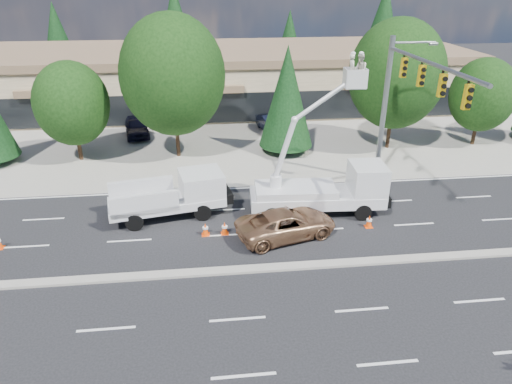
{
  "coord_description": "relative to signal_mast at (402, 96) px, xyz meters",
  "views": [
    {
      "loc": [
        -0.82,
        -17.08,
        12.16
      ],
      "look_at": [
        1.44,
        3.18,
        2.4
      ],
      "focal_mm": 32.0,
      "sensor_mm": 36.0,
      "label": 1
    }
  ],
  "objects": [
    {
      "name": "ground",
      "position": [
        -10.03,
        -7.04,
        -6.06
      ],
      "size": [
        140.0,
        140.0,
        0.0
      ],
      "primitive_type": "plane",
      "color": "black",
      "rests_on": "ground"
    },
    {
      "name": "concrete_apron",
      "position": [
        -10.03,
        12.96,
        -6.05
      ],
      "size": [
        140.0,
        22.0,
        0.01
      ],
      "primitive_type": "cube",
      "color": "gray",
      "rests_on": "ground"
    },
    {
      "name": "road_median",
      "position": [
        -10.03,
        -7.04,
        -6.0
      ],
      "size": [
        120.0,
        0.55,
        0.12
      ],
      "primitive_type": "cube",
      "color": "gray",
      "rests_on": "ground"
    },
    {
      "name": "strip_mall",
      "position": [
        -10.03,
        22.93,
        -3.23
      ],
      "size": [
        50.4,
        15.4,
        5.5
      ],
      "color": "tan",
      "rests_on": "ground"
    },
    {
      "name": "tree_front_c",
      "position": [
        -20.03,
        7.96,
        -1.94
      ],
      "size": [
        5.07,
        5.07,
        7.04
      ],
      "color": "#332114",
      "rests_on": "ground"
    },
    {
      "name": "tree_front_d",
      "position": [
        -13.03,
        7.96,
        -0.17
      ],
      "size": [
        7.25,
        7.25,
        10.06
      ],
      "color": "#332114",
      "rests_on": "ground"
    },
    {
      "name": "tree_front_e",
      "position": [
        -5.03,
        7.96,
        -1.87
      ],
      "size": [
        3.96,
        3.96,
        7.81
      ],
      "color": "#332114",
      "rests_on": "ground"
    },
    {
      "name": "tree_front_f",
      "position": [
        2.97,
        7.96,
        -0.45
      ],
      "size": [
        6.9,
        6.9,
        9.58
      ],
      "color": "#332114",
      "rests_on": "ground"
    },
    {
      "name": "tree_front_g",
      "position": [
        9.97,
        7.96,
        -2.14
      ],
      "size": [
        4.83,
        4.83,
        6.7
      ],
      "color": "#332114",
      "rests_on": "ground"
    },
    {
      "name": "tree_back_a",
      "position": [
        -28.03,
        34.96,
        -1.02
      ],
      "size": [
        4.76,
        4.76,
        9.39
      ],
      "color": "#332114",
      "rests_on": "ground"
    },
    {
      "name": "tree_back_b",
      "position": [
        -14.03,
        34.96,
        0.03
      ],
      "size": [
        5.75,
        5.75,
        11.34
      ],
      "color": "#332114",
      "rests_on": "ground"
    },
    {
      "name": "tree_back_c",
      "position": [
        -0.03,
        34.96,
        -1.62
      ],
      "size": [
        4.2,
        4.2,
        8.27
      ],
      "color": "#332114",
      "rests_on": "ground"
    },
    {
      "name": "tree_back_d",
      "position": [
        11.97,
        34.96,
        0.05
      ],
      "size": [
        5.77,
        5.77,
        11.38
      ],
      "color": "#332114",
      "rests_on": "ground"
    },
    {
      "name": "signal_mast",
      "position": [
        0.0,
        0.0,
        0.0
      ],
      "size": [
        2.76,
        10.16,
        9.0
      ],
      "color": "gray",
      "rests_on": "ground"
    },
    {
      "name": "utility_pickup",
      "position": [
        -12.78,
        -1.31,
        -5.08
      ],
      "size": [
        6.53,
        3.45,
        2.38
      ],
      "rotation": [
        0.0,
        0.0,
        0.2
      ],
      "color": "silver",
      "rests_on": "ground"
    },
    {
      "name": "bucket_truck",
      "position": [
        -4.37,
        -1.91,
        -4.22
      ],
      "size": [
        7.48,
        2.71,
        8.78
      ],
      "rotation": [
        0.0,
        0.0,
        -0.05
      ],
      "color": "silver",
      "rests_on": "ground"
    },
    {
      "name": "traffic_cone_b",
      "position": [
        -11.19,
        -3.7,
        -5.72
      ],
      "size": [
        0.4,
        0.4,
        0.7
      ],
      "color": "#F94707",
      "rests_on": "ground"
    },
    {
      "name": "traffic_cone_c",
      "position": [
        -10.2,
        -3.7,
        -5.72
      ],
      "size": [
        0.4,
        0.4,
        0.7
      ],
      "color": "#F94707",
      "rests_on": "ground"
    },
    {
      "name": "traffic_cone_d",
      "position": [
        -2.55,
        -3.84,
        -5.72
      ],
      "size": [
        0.4,
        0.4,
        0.7
      ],
      "color": "#F94707",
      "rests_on": "ground"
    },
    {
      "name": "minivan",
      "position": [
        -7.07,
        -4.24,
        -5.34
      ],
      "size": [
        5.58,
        3.69,
        1.43
      ],
      "primitive_type": "imported",
      "rotation": [
        0.0,
        0.0,
        1.85
      ],
      "color": "#956948",
      "rests_on": "ground"
    },
    {
      "name": "parked_car_west",
      "position": [
        -16.65,
        13.15,
        -5.28
      ],
      "size": [
        2.64,
        4.82,
        1.55
      ],
      "primitive_type": "imported",
      "rotation": [
        0.0,
        0.0,
        0.18
      ],
      "color": "black",
      "rests_on": "ground"
    },
    {
      "name": "parked_car_east",
      "position": [
        -5.43,
        12.84,
        -5.36
      ],
      "size": [
        2.29,
        4.42,
        1.39
      ],
      "primitive_type": "imported",
      "rotation": [
        0.0,
        0.0,
        0.2
      ],
      "color": "black",
      "rests_on": "ground"
    }
  ]
}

